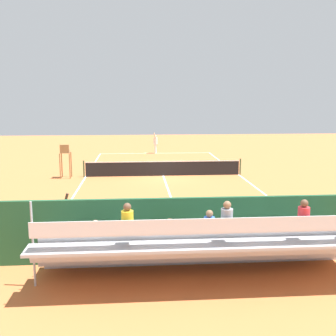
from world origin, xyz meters
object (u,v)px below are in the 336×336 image
tennis_net (163,168)px  umpire_chair (65,157)px  equipment_bag (229,246)px  tennis_ball_near (144,155)px  bleacher_stand (201,246)px  line_judge (64,222)px  tennis_player (156,142)px  courtside_bench (286,232)px  tennis_racket (146,153)px

tennis_net → umpire_chair: bearing=2.3°
equipment_bag → tennis_ball_near: equipment_bag is taller
bleacher_stand → equipment_bag: 2.49m
line_judge → tennis_ball_near: bearing=-97.8°
umpire_chair → tennis_player: 12.84m
umpire_chair → courtside_bench: bearing=126.0°
bleacher_stand → line_judge: 4.79m
bleacher_stand → umpire_chair: 16.37m
umpire_chair → courtside_bench: (-9.47, 13.03, -0.76)m
courtside_bench → tennis_player: tennis_player is taller
bleacher_stand → tennis_racket: bleacher_stand is taller
tennis_racket → tennis_ball_near: size_ratio=8.88×
tennis_ball_near → bleacher_stand: bearing=92.4°
equipment_bag → line_judge: line_judge is taller
tennis_net → courtside_bench: (-3.27, 13.27, 0.06)m
umpire_chair → tennis_ball_near: (-5.18, -9.84, -1.28)m
tennis_net → line_judge: line_judge is taller
umpire_chair → line_judge: size_ratio=1.11×
umpire_chair → tennis_net: bearing=-177.7°
tennis_racket → tennis_ball_near: 1.60m
courtside_bench → tennis_racket: courtside_bench is taller
courtside_bench → tennis_racket: size_ratio=3.07×
umpire_chair → line_judge: (-2.08, 12.74, -0.30)m
courtside_bench → tennis_racket: bearing=-80.5°
courtside_bench → equipment_bag: (1.97, 0.13, -0.38)m
equipment_bag → line_judge: size_ratio=0.47×
bleacher_stand → courtside_bench: (-3.25, -2.11, -0.40)m
equipment_bag → tennis_racket: size_ratio=1.54×
bleacher_stand → tennis_ball_near: bearing=-87.6°
bleacher_stand → equipment_bag: bearing=-122.8°
tennis_net → equipment_bag: (-1.30, 13.40, -0.32)m
tennis_net → umpire_chair: size_ratio=4.81×
tennis_racket → tennis_player: bearing=167.1°
line_judge → courtside_bench: bearing=177.8°
tennis_racket → line_judge: (3.28, 24.16, 1.00)m
tennis_player → tennis_racket: (0.87, -0.20, -1.00)m
courtside_bench → line_judge: bearing=-2.2°
tennis_player → tennis_racket: tennis_player is taller
courtside_bench → tennis_net: bearing=-76.2°
umpire_chair → line_judge: umpire_chair is taller
courtside_bench → tennis_ball_near: (4.29, -22.86, -0.53)m
bleacher_stand → tennis_ball_near: size_ratio=137.27×
bleacher_stand → line_judge: size_ratio=4.70×
courtside_bench → line_judge: size_ratio=0.93×
umpire_chair → tennis_racket: 12.68m
courtside_bench → tennis_player: (3.24, -24.25, 0.46)m
tennis_ball_near → line_judge: line_judge is taller
umpire_chair → tennis_racket: bearing=-115.2°
tennis_ball_near → line_judge: (3.10, 22.57, 0.98)m
line_judge → umpire_chair: bearing=-80.7°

